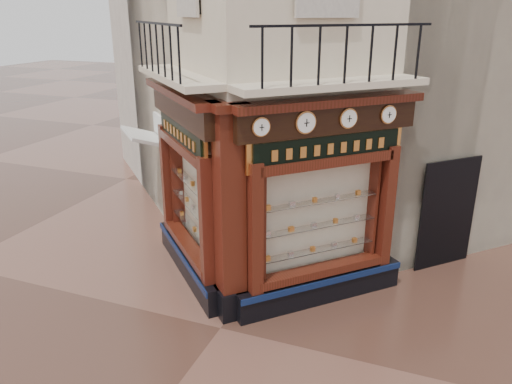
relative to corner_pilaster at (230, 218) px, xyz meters
The scene contains 14 objects.
ground 2.01m from the corner_pilaster, 90.00° to the right, with size 80.00×80.00×0.00m, color #4B2D23.
neighbour_left 9.21m from the corner_pilaster, 106.93° to the left, with size 8.00×8.00×11.00m, color beige.
neighbour_right 9.21m from the corner_pilaster, 73.07° to the left, with size 8.00×8.00×11.00m, color beige.
shopfront_left 1.77m from the corner_pilaster, 142.77° to the left, with size 2.86×2.86×3.98m.
shopfront_right 1.77m from the corner_pilaster, 37.23° to the left, with size 2.86×2.86×3.98m.
corner_pilaster is the anchor object (origin of this frame).
balcony 2.47m from the corner_pilaster, 90.00° to the left, with size 5.94×2.97×1.03m.
clock_a 1.77m from the corner_pilaster, ahead, with size 0.26×0.26×0.32m.
clock_b 2.11m from the corner_pilaster, 25.59° to the left, with size 0.31×0.31×0.39m.
clock_c 2.68m from the corner_pilaster, 33.23° to the left, with size 0.29×0.29×0.35m.
clock_d 3.37m from the corner_pilaster, 36.61° to the left, with size 0.27×0.27×0.34m.
awning 4.90m from the corner_pilaster, 141.39° to the left, with size 1.51×0.90×0.08m, color silver, non-canonical shape.
signboard_left 2.12m from the corner_pilaster, 145.25° to the left, with size 2.14×2.14×0.57m.
signboard_right 2.12m from the corner_pilaster, 34.75° to the left, with size 2.25×2.25×0.60m.
Camera 1 is at (3.31, -6.83, 5.36)m, focal length 35.00 mm.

